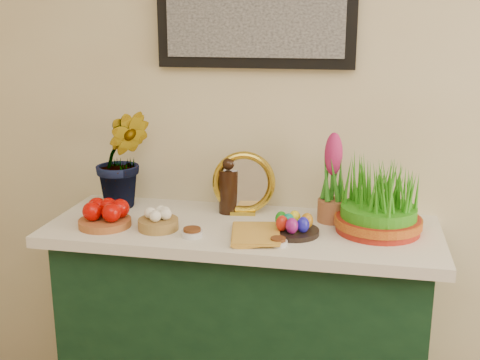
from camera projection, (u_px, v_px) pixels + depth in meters
name	position (u px, v px, depth m)	size (l,w,h in m)	color
sideboard	(243.00, 340.00, 2.29)	(1.30, 0.45, 0.85)	#13351D
tablecloth	(243.00, 230.00, 2.18)	(1.40, 0.55, 0.04)	silver
hyacinth_green	(122.00, 143.00, 2.31)	(0.26, 0.22, 0.51)	#2C801D
apple_bowl	(104.00, 216.00, 2.14)	(0.23, 0.23, 0.09)	#9A5429
garlic_basket	(158.00, 220.00, 2.11)	(0.18, 0.18, 0.08)	olive
vinegar_cruet	(228.00, 189.00, 2.28)	(0.07, 0.07, 0.22)	black
mirror	(244.00, 184.00, 2.27)	(0.24, 0.09, 0.24)	gold
book	(232.00, 233.00, 2.04)	(0.15, 0.22, 0.03)	gold
spice_dish_left	(192.00, 233.00, 2.05)	(0.07, 0.07, 0.03)	silver
spice_dish_right	(278.00, 242.00, 1.97)	(0.06, 0.06, 0.03)	silver
egg_plate	(293.00, 226.00, 2.07)	(0.24, 0.24, 0.07)	black
hyacinth_pink	(332.00, 182.00, 2.17)	(0.10, 0.10, 0.33)	#955635
wheatgrass_sabzeh	(379.00, 202.00, 2.07)	(0.30, 0.30, 0.25)	maroon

